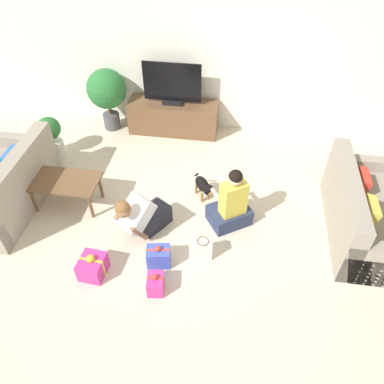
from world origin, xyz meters
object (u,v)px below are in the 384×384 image
object	(u,v)px
coffee_table	(65,183)
person_sitting	(231,205)
sofa_right	(364,215)
gift_box_a	(159,256)
gift_box_b	(93,266)
tv	(172,86)
dog	(204,186)
potted_plant_corner_left	(51,135)
tv_console	(173,117)
sofa_left	(5,188)
gift_bag_a	(202,250)
potted_plant_back_left	(107,91)
person_kneeling	(142,215)
gift_box_c	(156,284)

from	to	relation	value
coffee_table	person_sitting	bearing A→B (deg)	-0.72
sofa_right	gift_box_a	bearing A→B (deg)	109.66
gift_box_a	gift_box_b	bearing A→B (deg)	-160.90
tv	person_sitting	size ratio (longest dim) A/B	1.02
coffee_table	tv	bearing A→B (deg)	60.86
dog	potted_plant_corner_left	bearing A→B (deg)	130.58
coffee_table	tv_console	size ratio (longest dim) A/B	0.61
sofa_left	sofa_right	world-z (taller)	same
tv_console	tv	distance (m)	0.60
gift_box_b	gift_bag_a	bearing A→B (deg)	18.33
potted_plant_back_left	person_kneeling	world-z (taller)	potted_plant_back_left
person_kneeling	gift_bag_a	world-z (taller)	person_kneeling
coffee_table	potted_plant_back_left	size ratio (longest dim) A/B	0.86
gift_bag_a	coffee_table	bearing A→B (deg)	161.40
gift_box_a	dog	bearing A→B (deg)	71.85
coffee_table	person_kneeling	bearing A→B (deg)	-17.81
person_sitting	gift_box_b	size ratio (longest dim) A/B	2.74
sofa_right	tv	size ratio (longest dim) A/B	1.79
potted_plant_back_left	person_sitting	bearing A→B (deg)	-41.53
person_sitting	sofa_right	bearing A→B (deg)	150.27
tv	gift_box_b	bearing A→B (deg)	-97.29
gift_box_c	gift_box_a	bearing A→B (deg)	96.73
potted_plant_corner_left	person_sitting	xyz separation A→B (m)	(2.95, -1.09, -0.04)
tv_console	tv	world-z (taller)	tv
sofa_left	gift_box_a	xyz separation A→B (m)	(2.29, -0.69, -0.18)
coffee_table	potted_plant_back_left	world-z (taller)	potted_plant_back_left
sofa_right	gift_box_a	distance (m)	2.66
sofa_left	coffee_table	distance (m)	0.83
sofa_left	gift_box_c	size ratio (longest dim) A/B	6.06
potted_plant_back_left	coffee_table	bearing A→B (deg)	-90.41
coffee_table	gift_box_a	world-z (taller)	coffee_table
sofa_right	potted_plant_corner_left	bearing A→B (deg)	77.87
gift_box_b	tv	bearing A→B (deg)	82.71
gift_bag_a	potted_plant_corner_left	bearing A→B (deg)	146.88
gift_box_a	sofa_left	bearing A→B (deg)	163.33
dog	gift_box_a	xyz separation A→B (m)	(-0.40, -1.21, -0.11)
sofa_right	potted_plant_back_left	distance (m)	4.41
person_kneeling	gift_box_c	bearing A→B (deg)	-33.87
gift_box_a	gift_box_c	bearing A→B (deg)	-83.27
dog	gift_box_b	world-z (taller)	dog
sofa_left	potted_plant_corner_left	bearing A→B (deg)	172.99
person_kneeling	gift_box_c	distance (m)	0.92
tv	person_sitting	distance (m)	2.41
potted_plant_back_left	gift_box_a	world-z (taller)	potted_plant_back_left
gift_box_a	potted_plant_back_left	bearing A→B (deg)	117.49
person_sitting	gift_box_b	distance (m)	1.88
tv_console	potted_plant_back_left	distance (m)	1.20
tv_console	gift_box_b	size ratio (longest dim) A/B	4.47
potted_plant_back_left	gift_box_c	world-z (taller)	potted_plant_back_left
coffee_table	dog	size ratio (longest dim) A/B	2.16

